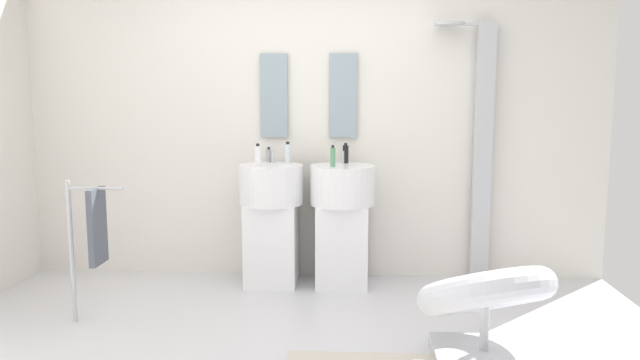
{
  "coord_description": "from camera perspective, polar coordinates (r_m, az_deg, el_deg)",
  "views": [
    {
      "loc": [
        0.37,
        -3.35,
        1.51
      ],
      "look_at": [
        0.15,
        0.55,
        0.95
      ],
      "focal_mm": 34.33,
      "sensor_mm": 36.0,
      "label": 1
    }
  ],
  "objects": [
    {
      "name": "ground_plane",
      "position": [
        3.7,
        -2.92,
        -16.27
      ],
      "size": [
        4.8,
        3.6,
        0.04
      ],
      "primitive_type": "cube",
      "color": "silver"
    },
    {
      "name": "rear_partition",
      "position": [
        5.02,
        -1.01,
        5.74
      ],
      "size": [
        4.8,
        0.1,
        2.6
      ],
      "primitive_type": "cube",
      "color": "silver",
      "rests_on": "ground_plane"
    },
    {
      "name": "pedestal_sink_left",
      "position": [
        4.84,
        -4.55,
        -3.6
      ],
      "size": [
        0.5,
        0.5,
        1.05
      ],
      "color": "white",
      "rests_on": "ground_plane"
    },
    {
      "name": "pedestal_sink_right",
      "position": [
        4.8,
        2.08,
        -3.68
      ],
      "size": [
        0.5,
        0.5,
        1.05
      ],
      "color": "white",
      "rests_on": "ground_plane"
    },
    {
      "name": "vanity_mirror_left",
      "position": [
        4.97,
        -4.31,
        7.84
      ],
      "size": [
        0.22,
        0.03,
        0.67
      ],
      "primitive_type": "cube",
      "color": "#8C9EA8"
    },
    {
      "name": "vanity_mirror_right",
      "position": [
        4.93,
        2.19,
        7.86
      ],
      "size": [
        0.22,
        0.03,
        0.67
      ],
      "primitive_type": "cube",
      "color": "#8C9EA8"
    },
    {
      "name": "shower_column",
      "position": [
        5.0,
        14.77,
        2.94
      ],
      "size": [
        0.49,
        0.24,
        2.05
      ],
      "color": "#B7BABF",
      "rests_on": "ground_plane"
    },
    {
      "name": "lounge_chair",
      "position": [
        3.62,
        15.18,
        -10.82
      ],
      "size": [
        1.03,
        1.03,
        0.65
      ],
      "color": "#B7BABF",
      "rests_on": "ground_plane"
    },
    {
      "name": "towel_rack",
      "position": [
        4.24,
        -20.4,
        -4.35
      ],
      "size": [
        0.37,
        0.22,
        0.95
      ],
      "color": "#B7BABF",
      "rests_on": "ground_plane"
    },
    {
      "name": "soap_bottle_white",
      "position": [
        4.65,
        -5.81,
        2.24
      ],
      "size": [
        0.05,
        0.05,
        0.18
      ],
      "color": "white",
      "rests_on": "pedestal_sink_left"
    },
    {
      "name": "soap_bottle_green",
      "position": [
        4.62,
        1.2,
        2.17
      ],
      "size": [
        0.04,
        0.04,
        0.16
      ],
      "color": "#59996B",
      "rests_on": "pedestal_sink_right"
    },
    {
      "name": "soap_bottle_grey",
      "position": [
        4.95,
        -4.8,
        2.3
      ],
      "size": [
        0.04,
        0.04,
        0.12
      ],
      "color": "#99999E",
      "rests_on": "pedestal_sink_left"
    },
    {
      "name": "soap_bottle_black",
      "position": [
        4.88,
        2.4,
        2.45
      ],
      "size": [
        0.05,
        0.05,
        0.16
      ],
      "color": "black",
      "rests_on": "pedestal_sink_right"
    },
    {
      "name": "soap_bottle_clear",
      "position": [
        4.86,
        -3.02,
        2.5
      ],
      "size": [
        0.05,
        0.05,
        0.17
      ],
      "color": "silver",
      "rests_on": "pedestal_sink_left"
    }
  ]
}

